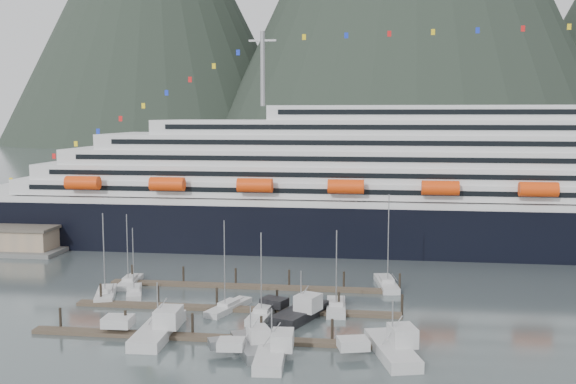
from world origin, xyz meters
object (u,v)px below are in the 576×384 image
Objects in this scene: sailboat_h at (336,308)px; trawler_a at (157,328)px; cruise_ship at (449,192)px; sailboat_e at (130,282)px; sailboat_b at (134,292)px; sailboat_a at (106,295)px; trawler_e at (300,312)px; trawler_d at (391,348)px; trawler_c at (270,350)px; sailboat_g at (386,284)px; sailboat_d at (229,307)px; trawler_b at (250,345)px; sailboat_c at (263,314)px.

sailboat_h is 0.88× the size of trawler_a.
cruise_ship is 16.82× the size of sailboat_e.
sailboat_a is at bearing 97.75° from sailboat_b.
trawler_d is at bearing -115.00° from trawler_e.
trawler_c is 1.07× the size of trawler_e.
sailboat_d is at bearing 117.44° from sailboat_g.
trawler_e reaches higher than trawler_b.
sailboat_e reaches higher than sailboat_b.
sailboat_d is 15.68m from sailboat_h.
sailboat_a is at bearing 49.14° from trawler_c.
sailboat_g is 1.34× the size of trawler_e.
sailboat_g is 41.56m from trawler_a.
sailboat_e is 51.23m from trawler_d.
sailboat_a is 0.99× the size of trawler_a.
trawler_e is at bearing -62.38° from trawler_a.
sailboat_c reaches higher than sailboat_b.
sailboat_a is 21.01m from sailboat_d.
trawler_a is 13.68m from trawler_b.
sailboat_a reaches higher than sailboat_e.
trawler_a is at bearing -157.65° from sailboat_e.
sailboat_c reaches higher than sailboat_h.
trawler_a is at bearing -123.56° from cruise_ship.
sailboat_b reaches higher than trawler_b.
sailboat_a is 1.24× the size of sailboat_b.
sailboat_g is 1.24× the size of trawler_d.
trawler_d is (-12.81, -67.49, -11.11)m from cruise_ship.
cruise_ship is 64.22m from sailboat_d.
sailboat_a is 27.07m from sailboat_c.
trawler_d is (39.93, -21.80, 0.54)m from sailboat_b.
sailboat_c reaches higher than trawler_b.
trawler_d is at bearing -104.87° from sailboat_d.
sailboat_h reaches higher than sailboat_b.
sailboat_g is at bearing -30.16° from sailboat_h.
sailboat_h is at bearing -111.90° from sailboat_e.
sailboat_g is (39.63, 10.65, 0.05)m from sailboat_b.
sailboat_h is at bearing -63.55° from sailboat_d.
sailboat_a is at bearing 97.56° from sailboat_d.
sailboat_b is 0.70× the size of sailboat_g.
trawler_c is (15.80, -5.68, -0.11)m from trawler_a.
trawler_d is at bearing -121.26° from sailboat_c.
sailboat_g is 37.53m from trawler_c.
cruise_ship is 15.26× the size of sailboat_d.
cruise_ship is 75.43m from trawler_b.
sailboat_a is at bearing 168.47° from sailboat_e.
cruise_ship is 60.86m from trawler_e.
sailboat_a reaches higher than trawler_b.
cruise_ship is 75.76m from trawler_c.
sailboat_c is 29.43m from sailboat_e.
sailboat_c is at bearing 129.53° from sailboat_g.
sailboat_g reaches higher than trawler_b.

